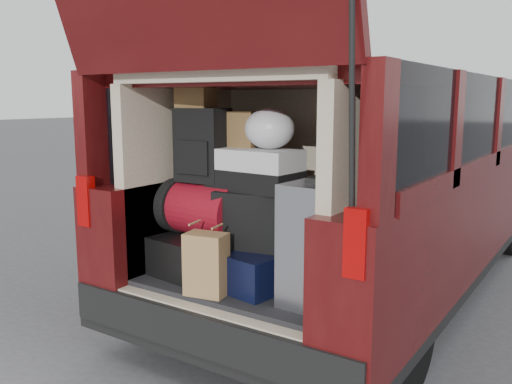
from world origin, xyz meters
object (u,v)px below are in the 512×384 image
silver_roller (318,242)px  red_duffel (204,209)px  twotone_duffel (254,170)px  kraft_bag (206,264)px  black_soft_case (257,219)px  backpack (203,145)px  black_hardshell (205,252)px  navy_hardshell (259,267)px

silver_roller → red_duffel: size_ratio=1.27×
twotone_duffel → red_duffel: bearing=-168.1°
red_duffel → kraft_bag: bearing=-45.2°
black_soft_case → twotone_duffel: 0.29m
backpack → kraft_bag: bearing=-50.6°
red_duffel → silver_roller: bearing=1.4°
silver_roller → kraft_bag: 0.63m
black_hardshell → silver_roller: size_ratio=0.92×
black_hardshell → twotone_duffel: twotone_duffel is taller
red_duffel → black_soft_case: red_duffel is taller
kraft_bag → twotone_duffel: size_ratio=0.65×
silver_roller → black_soft_case: size_ratio=1.42×
twotone_duffel → black_hardshell: bearing=-171.5°
navy_hardshell → kraft_bag: bearing=-108.0°
silver_roller → black_soft_case: silver_roller is taller
silver_roller → backpack: size_ratio=1.45×
navy_hardshell → kraft_bag: size_ratio=1.44×
black_hardshell → black_soft_case: bearing=8.1°
black_soft_case → twotone_duffel: (-0.03, 0.02, 0.28)m
kraft_bag → black_soft_case: size_ratio=0.76×
silver_roller → backpack: bearing=178.0°
navy_hardshell → silver_roller: bearing=4.9°
silver_roller → backpack: (-0.82, 0.06, 0.47)m
red_duffel → black_soft_case: size_ratio=1.12×
navy_hardshell → kraft_bag: kraft_bag is taller
twotone_duffel → black_soft_case: bearing=-31.8°
black_hardshell → backpack: (0.00, -0.01, 0.67)m
backpack → black_soft_case: bearing=0.7°
black_hardshell → red_duffel: red_duffel is taller
red_duffel → backpack: backpack is taller
black_hardshell → twotone_duffel: bearing=12.0°
silver_roller → backpack: 0.95m
navy_hardshell → backpack: size_ratio=1.12×
red_duffel → twotone_duffel: bearing=12.7°
kraft_bag → twotone_duffel: (0.08, 0.35, 0.49)m
navy_hardshell → red_duffel: bearing=-171.5°
red_duffel → navy_hardshell: bearing=3.1°
black_hardshell → black_soft_case: size_ratio=1.31×
kraft_bag → black_soft_case: (0.11, 0.33, 0.21)m
backpack → navy_hardshell: bearing=-4.2°
kraft_bag → black_soft_case: black_soft_case is taller
navy_hardshell → kraft_bag: 0.34m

